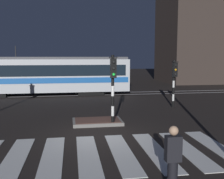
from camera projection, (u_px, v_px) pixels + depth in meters
ground_plane at (98, 135)px, 11.32m from camera, size 120.00×120.00×0.00m
rail_near at (83, 95)px, 22.82m from camera, size 80.00×0.12×0.03m
rail_far at (82, 93)px, 24.23m from camera, size 80.00×0.12×0.03m
crosswalk_zebra at (105, 153)px, 9.18m from camera, size 8.92×4.13×0.02m
traffic_island at (97, 122)px, 13.32m from camera, size 2.40×1.55×0.18m
traffic_light_corner_far_right at (174, 77)px, 17.13m from camera, size 0.36×0.42×3.06m
traffic_light_median_centre at (113, 80)px, 12.50m from camera, size 0.36×0.42×3.35m
tram at (43, 75)px, 22.80m from camera, size 14.58×2.58×4.15m
pedestrian_waiting_at_kerb at (173, 161)px, 6.23m from camera, size 0.36×0.24×1.71m
building_backdrop at (212, 38)px, 34.99m from camera, size 12.72×8.00×11.38m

